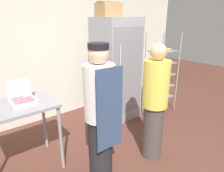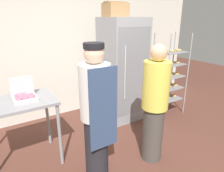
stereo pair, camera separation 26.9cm
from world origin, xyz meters
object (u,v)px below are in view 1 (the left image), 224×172
object	(u,v)px
refrigerator	(116,70)
cardboard_storage_box	(108,10)
baking_rack	(161,74)
person_customer	(155,103)
person_baker	(100,114)
donut_box	(23,100)

from	to	relation	value
refrigerator	cardboard_storage_box	xyz separation A→B (m)	(-0.15, 0.04, 1.09)
baking_rack	refrigerator	bearing A→B (deg)	156.88
baking_rack	person_customer	size ratio (longest dim) A/B	1.02
baking_rack	cardboard_storage_box	xyz separation A→B (m)	(-1.04, 0.43, 1.25)
baking_rack	person_customer	distance (m)	1.58
baking_rack	person_customer	bearing A→B (deg)	-144.84
person_baker	person_customer	distance (m)	0.82
cardboard_storage_box	person_baker	bearing A→B (deg)	-131.23
baking_rack	cardboard_storage_box	size ratio (longest dim) A/B	4.23
donut_box	person_customer	size ratio (longest dim) A/B	0.17
person_baker	person_customer	xyz separation A→B (m)	(0.81, -0.12, -0.04)
baking_rack	person_customer	world-z (taller)	baking_rack
cardboard_storage_box	person_baker	world-z (taller)	cardboard_storage_box
person_customer	baking_rack	bearing A→B (deg)	35.16
refrigerator	person_customer	xyz separation A→B (m)	(-0.39, -1.29, -0.14)
baking_rack	cardboard_storage_box	distance (m)	1.68
person_baker	person_customer	bearing A→B (deg)	-8.68
baking_rack	cardboard_storage_box	world-z (taller)	cardboard_storage_box
person_customer	cardboard_storage_box	bearing A→B (deg)	79.45
donut_box	person_baker	bearing A→B (deg)	-47.79
baking_rack	donut_box	xyz separation A→B (m)	(-2.75, -0.08, 0.17)
person_baker	donut_box	bearing A→B (deg)	132.21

